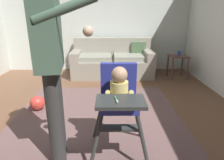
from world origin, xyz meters
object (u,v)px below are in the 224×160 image
at_px(couch, 113,61).
at_px(high_chair, 119,95).
at_px(adult_standing, 51,63).
at_px(toy_ball, 37,103).
at_px(sippy_cup, 179,53).
at_px(side_table, 178,62).

xyz_separation_m(couch, high_chair, (-0.01, -2.81, 0.33)).
distance_m(high_chair, adult_standing, 0.69).
bearing_deg(couch, toy_ball, -33.45).
bearing_deg(sippy_cup, side_table, 180.00).
height_order(high_chair, sippy_cup, high_chair).
relative_size(side_table, sippy_cup, 5.20).
relative_size(high_chair, side_table, 1.83).
bearing_deg(toy_ball, side_table, 30.04).
relative_size(adult_standing, sippy_cup, 17.57).
bearing_deg(sippy_cup, couch, 169.58).
xyz_separation_m(high_chair, adult_standing, (-0.59, -0.08, 0.34)).
height_order(couch, side_table, couch).
xyz_separation_m(high_chair, side_table, (1.48, 2.54, -0.28)).
relative_size(high_chair, toy_ball, 4.28).
bearing_deg(toy_ball, sippy_cup, 29.98).
relative_size(high_chair, adult_standing, 0.54).
bearing_deg(side_table, adult_standing, -128.33).
xyz_separation_m(high_chair, toy_ball, (-1.19, 1.00, -0.55)).
distance_m(couch, toy_ball, 2.18).
bearing_deg(high_chair, adult_standing, -81.73).
relative_size(couch, adult_standing, 1.07).
bearing_deg(side_table, high_chair, -120.18).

